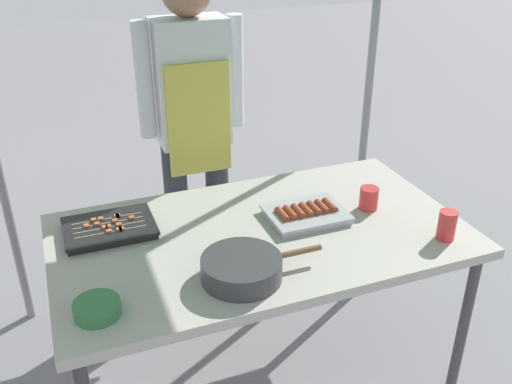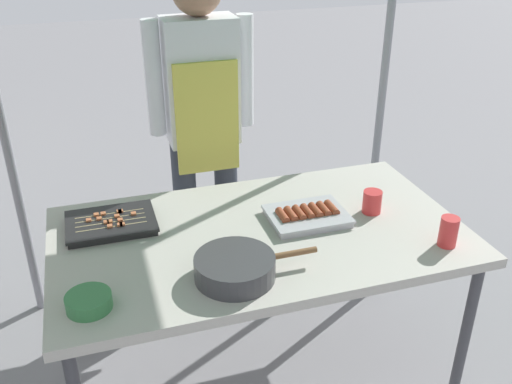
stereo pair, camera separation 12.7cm
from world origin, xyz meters
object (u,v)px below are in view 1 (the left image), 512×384
object	(u,v)px
tray_meat_skewers	(109,228)
drink_cup_near_edge	(447,225)
tray_grilled_sausages	(306,214)
condiment_bowl	(97,309)
drink_cup_by_wok	(369,198)
vendor_woman	(193,113)
stall_table	(261,243)
cooking_wok	(242,267)

from	to	relation	value
tray_meat_skewers	drink_cup_near_edge	distance (m)	1.30
tray_grilled_sausages	condiment_bowl	xyz separation A→B (m)	(-0.87, -0.31, 0.00)
tray_grilled_sausages	condiment_bowl	size ratio (longest dim) A/B	2.15
tray_grilled_sausages	tray_meat_skewers	world-z (taller)	tray_grilled_sausages
drink_cup_by_wok	vendor_woman	xyz separation A→B (m)	(-0.54, 0.76, 0.20)
stall_table	tray_grilled_sausages	world-z (taller)	tray_grilled_sausages
tray_meat_skewers	drink_cup_by_wok	bearing A→B (deg)	-10.95
drink_cup_by_wok	vendor_woman	size ratio (longest dim) A/B	0.06
tray_grilled_sausages	vendor_woman	world-z (taller)	vendor_woman
tray_meat_skewers	vendor_woman	size ratio (longest dim) A/B	0.21
drink_cup_by_wok	stall_table	bearing A→B (deg)	-178.82
tray_meat_skewers	drink_cup_near_edge	world-z (taller)	drink_cup_near_edge
tray_meat_skewers	cooking_wok	size ratio (longest dim) A/B	0.79
condiment_bowl	drink_cup_near_edge	bearing A→B (deg)	-0.97
cooking_wok	drink_cup_by_wok	bearing A→B (deg)	22.35
tray_meat_skewers	condiment_bowl	world-z (taller)	condiment_bowl
condiment_bowl	drink_cup_by_wok	distance (m)	1.19
stall_table	drink_cup_by_wok	world-z (taller)	drink_cup_by_wok
drink_cup_near_edge	vendor_woman	world-z (taller)	vendor_woman
tray_grilled_sausages	tray_meat_skewers	xyz separation A→B (m)	(-0.76, 0.18, -0.00)
vendor_woman	stall_table	bearing A→B (deg)	93.45
drink_cup_near_edge	condiment_bowl	bearing A→B (deg)	179.03
tray_grilled_sausages	drink_cup_near_edge	bearing A→B (deg)	-37.94
stall_table	drink_cup_near_edge	distance (m)	0.72
condiment_bowl	stall_table	bearing A→B (deg)	23.09
cooking_wok	vendor_woman	bearing A→B (deg)	83.07
tray_grilled_sausages	drink_cup_near_edge	xyz separation A→B (m)	(0.43, -0.33, 0.04)
cooking_wok	tray_grilled_sausages	bearing A→B (deg)	37.33
cooking_wok	tray_meat_skewers	bearing A→B (deg)	128.69
stall_table	tray_grilled_sausages	size ratio (longest dim) A/B	5.07
stall_table	cooking_wok	size ratio (longest dim) A/B	3.64
tray_grilled_sausages	condiment_bowl	distance (m)	0.93
stall_table	condiment_bowl	xyz separation A→B (m)	(-0.66, -0.28, 0.08)
tray_grilled_sausages	condiment_bowl	bearing A→B (deg)	-160.32
stall_table	tray_grilled_sausages	distance (m)	0.23
cooking_wok	condiment_bowl	world-z (taller)	cooking_wok
tray_grilled_sausages	drink_cup_near_edge	world-z (taller)	drink_cup_near_edge
vendor_woman	condiment_bowl	bearing A→B (deg)	59.76
condiment_bowl	vendor_woman	bearing A→B (deg)	59.76
drink_cup_near_edge	drink_cup_by_wok	xyz separation A→B (m)	(-0.15, 0.31, -0.01)
drink_cup_near_edge	tray_grilled_sausages	bearing A→B (deg)	142.06
tray_grilled_sausages	cooking_wok	size ratio (longest dim) A/B	0.72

